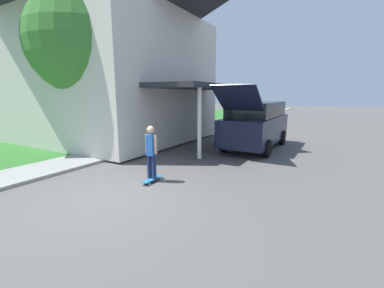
{
  "coord_description": "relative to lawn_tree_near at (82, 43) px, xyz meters",
  "views": [
    {
      "loc": [
        4.9,
        -4.34,
        2.51
      ],
      "look_at": [
        0.72,
        2.95,
        0.9
      ],
      "focal_mm": 24.0,
      "sensor_mm": 36.0,
      "label": 1
    }
  ],
  "objects": [
    {
      "name": "ground_plane",
      "position": [
        4.8,
        -3.23,
        -4.67
      ],
      "size": [
        120.0,
        120.0,
        0.0
      ],
      "primitive_type": "plane",
      "color": "#54514F"
    },
    {
      "name": "lawn",
      "position": [
        -3.2,
        2.77,
        -4.63
      ],
      "size": [
        10.0,
        80.0,
        0.08
      ],
      "color": "#2D6B28",
      "rests_on": "ground_plane"
    },
    {
      "name": "sidewalk",
      "position": [
        1.2,
        2.77,
        -4.62
      ],
      "size": [
        1.8,
        80.0,
        0.1
      ],
      "color": "gray",
      "rests_on": "ground_plane"
    },
    {
      "name": "house",
      "position": [
        -2.42,
        3.05,
        0.11
      ],
      "size": [
        13.51,
        9.0,
        9.09
      ],
      "color": "beige",
      "rests_on": "lawn"
    },
    {
      "name": "lawn_tree_near",
      "position": [
        0.0,
        0.0,
        0.0
      ],
      "size": [
        4.42,
        4.42,
        6.81
      ],
      "color": "brown",
      "rests_on": "lawn"
    },
    {
      "name": "suv_parked",
      "position": [
        6.32,
        4.42,
        -3.49
      ],
      "size": [
        2.11,
        5.82,
        2.89
      ],
      "color": "black",
      "rests_on": "ground_plane"
    },
    {
      "name": "car_down_street",
      "position": [
        3.45,
        15.84,
        -4.02
      ],
      "size": [
        1.91,
        4.13,
        1.37
      ],
      "color": "silver",
      "rests_on": "ground_plane"
    },
    {
      "name": "skateboarder",
      "position": [
        5.08,
        -1.88,
        -3.75
      ],
      "size": [
        0.41,
        0.22,
        1.65
      ],
      "color": "#192347",
      "rests_on": "ground_plane"
    },
    {
      "name": "skateboard",
      "position": [
        5.12,
        -1.91,
        -4.58
      ],
      "size": [
        0.22,
        0.83,
        0.1
      ],
      "color": "#236B99",
      "rests_on": "ground_plane"
    }
  ]
}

